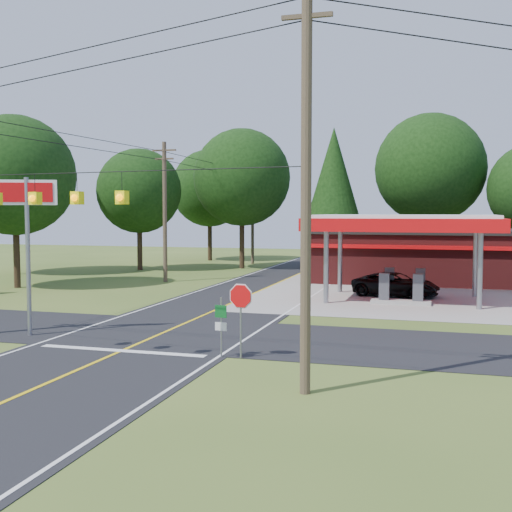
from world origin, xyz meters
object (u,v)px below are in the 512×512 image
(suv_car, at_px, (396,285))
(big_stop_sign, at_px, (27,219))
(octagonal_stop_sign, at_px, (241,302))
(gas_canopy, at_px, (404,226))

(suv_car, bearing_deg, big_stop_sign, 150.52)
(big_stop_sign, distance_m, octagonal_stop_sign, 10.01)
(gas_canopy, distance_m, octagonal_stop_sign, 17.23)
(big_stop_sign, bearing_deg, gas_canopy, 46.99)
(octagonal_stop_sign, bearing_deg, big_stop_sign, 171.22)
(suv_car, bearing_deg, octagonal_stop_sign, 177.24)
(big_stop_sign, height_order, octagonal_stop_sign, big_stop_sign)
(big_stop_sign, bearing_deg, suv_car, 50.73)
(gas_canopy, distance_m, suv_car, 3.90)
(gas_canopy, distance_m, big_stop_sign, 20.53)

